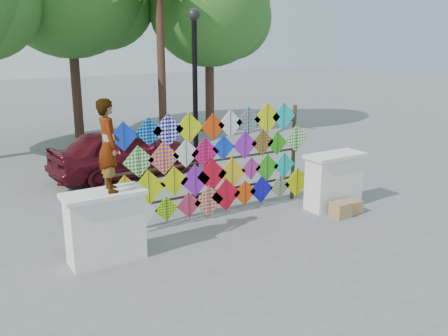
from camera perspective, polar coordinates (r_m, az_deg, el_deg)
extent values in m
plane|color=gray|center=(10.49, 0.66, -6.77)|extent=(80.00, 80.00, 0.00)
cube|color=white|center=(9.04, -13.38, -6.77)|extent=(1.30, 0.55, 1.20)
cube|color=white|center=(8.83, -13.63, -2.91)|extent=(1.40, 0.65, 0.08)
cube|color=white|center=(11.74, 12.44, -1.63)|extent=(1.30, 0.55, 1.20)
cube|color=white|center=(11.58, 12.61, 1.40)|extent=(1.40, 0.65, 0.08)
cylinder|color=#30281A|center=(9.88, -13.22, -1.51)|extent=(0.09, 0.09, 2.30)
cylinder|color=#30281A|center=(12.06, 7.93, 1.72)|extent=(0.09, 0.09, 2.30)
cube|color=#30281A|center=(10.95, -1.56, -2.76)|extent=(4.60, 0.04, 0.04)
cube|color=#30281A|center=(10.76, -1.59, 0.79)|extent=(4.60, 0.04, 0.04)
cube|color=#30281A|center=(10.61, -1.61, 4.46)|extent=(4.60, 0.04, 0.04)
cube|color=#0A3AF4|center=(9.73, -11.41, 3.57)|extent=(0.59, 0.01, 0.59)
cube|color=#30281A|center=(9.72, -11.38, 3.56)|extent=(0.01, 0.01, 0.58)
cube|color=#0CC9C1|center=(9.92, -8.57, 4.11)|extent=(0.58, 0.01, 0.58)
cube|color=#30281A|center=(9.91, -8.54, 4.10)|extent=(0.01, 0.01, 0.57)
cube|color=white|center=(10.08, -6.38, 4.32)|extent=(0.69, 0.01, 0.69)
cube|color=#30281A|center=(10.07, -6.35, 4.31)|extent=(0.01, 0.01, 0.68)
cube|color=#E6EF09|center=(10.29, -4.00, 4.61)|extent=(0.65, 0.01, 0.65)
cube|color=#30281A|center=(10.28, -3.97, 4.60)|extent=(0.01, 0.01, 0.63)
cube|color=#F53E07|center=(10.56, -1.26, 4.75)|extent=(0.58, 0.01, 0.58)
cube|color=#30281A|center=(10.55, -1.23, 4.74)|extent=(0.01, 0.01, 0.57)
cube|color=white|center=(10.78, 0.74, 5.10)|extent=(0.62, 0.01, 0.62)
cube|color=#30281A|center=(10.77, 0.77, 5.09)|extent=(0.01, 0.01, 0.61)
cube|color=#C92B4F|center=(11.03, 2.82, 5.37)|extent=(0.65, 0.01, 0.65)
cube|color=#30281A|center=(11.02, 2.85, 5.36)|extent=(0.01, 0.01, 0.64)
cube|color=#E6EF09|center=(11.32, 4.97, 5.71)|extent=(0.72, 0.01, 0.72)
cube|color=#30281A|center=(11.31, 5.01, 5.70)|extent=(0.01, 0.01, 0.71)
cube|color=#0CC9C1|center=(11.60, 6.82, 5.88)|extent=(0.66, 0.01, 0.66)
cube|color=#30281A|center=(11.59, 6.86, 5.88)|extent=(0.01, 0.01, 0.65)
cube|color=white|center=(9.90, -9.74, 0.73)|extent=(0.66, 0.01, 0.66)
cube|color=#30281A|center=(9.89, -9.71, 0.71)|extent=(0.01, 0.01, 0.65)
cube|color=#C512A2|center=(10.11, -6.89, 1.10)|extent=(0.70, 0.01, 0.70)
cube|color=#30281A|center=(10.10, -6.86, 1.09)|extent=(0.01, 0.01, 0.69)
cube|color=white|center=(10.31, -4.36, 1.67)|extent=(0.61, 0.01, 0.61)
cube|color=#30281A|center=(10.30, -4.33, 1.65)|extent=(0.01, 0.01, 0.60)
cube|color=#C512A2|center=(10.53, -2.16, 1.71)|extent=(0.68, 0.01, 0.68)
cube|color=#30281A|center=(10.52, -2.13, 1.70)|extent=(0.01, 0.01, 0.66)
cube|color=#0A3AF4|center=(10.74, -0.07, 2.35)|extent=(0.56, 0.01, 0.56)
cube|color=#30281A|center=(10.73, -0.03, 2.34)|extent=(0.01, 0.01, 0.55)
cube|color=purple|center=(11.04, 2.41, 2.65)|extent=(0.64, 0.01, 0.64)
cube|color=#30281A|center=(11.03, 2.44, 2.64)|extent=(0.01, 0.01, 0.63)
cube|color=red|center=(11.31, 4.43, 2.91)|extent=(0.62, 0.01, 0.62)
cube|color=#30281A|center=(11.30, 4.47, 2.90)|extent=(0.01, 0.01, 0.61)
cube|color=#289C13|center=(11.56, 6.09, 2.84)|extent=(0.57, 0.01, 0.57)
cube|color=#30281A|center=(11.55, 6.12, 2.83)|extent=(0.01, 0.01, 0.56)
cube|color=white|center=(11.89, 8.24, 3.37)|extent=(0.67, 0.01, 0.67)
cube|color=#30281A|center=(11.89, 8.28, 3.36)|extent=(0.01, 0.01, 0.66)
cube|color=yellow|center=(9.91, -11.22, -2.75)|extent=(0.70, 0.01, 0.70)
cube|color=#30281A|center=(9.90, -11.20, -2.77)|extent=(0.01, 0.01, 0.69)
cube|color=#E6EF09|center=(10.08, -8.59, -2.28)|extent=(0.74, 0.01, 0.74)
cube|color=#30281A|center=(10.07, -8.57, -2.29)|extent=(0.01, 0.01, 0.73)
cube|color=#E6EF09|center=(10.29, -5.70, -1.53)|extent=(0.65, 0.01, 0.65)
cube|color=#30281A|center=(10.28, -5.67, -1.55)|extent=(0.01, 0.01, 0.63)
cube|color=purple|center=(10.52, -3.30, -1.43)|extent=(0.71, 0.01, 0.71)
cube|color=#30281A|center=(10.51, -3.27, -1.45)|extent=(0.01, 0.01, 0.70)
cube|color=red|center=(10.69, -1.37, -0.81)|extent=(0.74, 0.01, 0.74)
cube|color=#30281A|center=(10.68, -1.34, -0.83)|extent=(0.01, 0.01, 0.73)
cube|color=yellow|center=(10.95, 0.91, -0.58)|extent=(0.72, 0.01, 0.72)
cube|color=#30281A|center=(10.94, 0.94, -0.60)|extent=(0.01, 0.01, 0.71)
cube|color=purple|center=(11.21, 3.11, -0.04)|extent=(0.53, 0.01, 0.53)
cube|color=#30281A|center=(11.21, 3.15, -0.06)|extent=(0.01, 0.01, 0.52)
cube|color=#289C13|center=(11.48, 4.95, 0.05)|extent=(0.66, 0.01, 0.66)
cube|color=#30281A|center=(11.47, 4.98, 0.04)|extent=(0.01, 0.01, 0.64)
cube|color=#0CC9C1|center=(11.77, 6.87, 0.34)|extent=(0.61, 0.01, 0.61)
cube|color=#30281A|center=(11.76, 6.91, 0.32)|extent=(0.01, 0.01, 0.60)
cube|color=white|center=(10.13, -9.36, -5.09)|extent=(0.67, 0.01, 0.67)
cube|color=#30281A|center=(10.12, -9.33, -5.12)|extent=(0.01, 0.01, 0.65)
cube|color=#E6EF09|center=(10.34, -6.60, -4.67)|extent=(0.54, 0.01, 0.54)
cube|color=#30281A|center=(10.33, -6.57, -4.69)|extent=(0.01, 0.01, 0.53)
cube|color=#C92B4F|center=(10.55, -4.04, -4.24)|extent=(0.58, 0.01, 0.58)
cube|color=#30281A|center=(10.54, -4.01, -4.26)|extent=(0.01, 0.01, 0.57)
cube|color=#E6EF09|center=(10.77, -1.74, -3.80)|extent=(0.72, 0.01, 0.72)
cube|color=#30281A|center=(10.76, -1.71, -3.82)|extent=(0.01, 0.01, 0.71)
cube|color=red|center=(10.96, 0.23, -3.09)|extent=(0.75, 0.01, 0.75)
cube|color=#30281A|center=(10.95, 0.26, -3.11)|extent=(0.01, 0.01, 0.74)
cube|color=#F53E07|center=(11.23, 2.41, -2.87)|extent=(0.60, 0.01, 0.60)
cube|color=#30281A|center=(11.23, 2.44, -2.88)|extent=(0.01, 0.01, 0.59)
cube|color=#0C07B2|center=(11.48, 4.29, -2.48)|extent=(0.64, 0.01, 0.64)
cube|color=#30281A|center=(11.47, 4.33, -2.49)|extent=(0.01, 0.01, 0.63)
cube|color=#F53E07|center=(11.80, 6.41, -2.14)|extent=(0.59, 0.01, 0.59)
cube|color=#30281A|center=(11.79, 6.44, -2.15)|extent=(0.01, 0.01, 0.58)
cube|color=#E6EF09|center=(12.10, 8.34, -1.62)|extent=(0.75, 0.01, 0.75)
cube|color=#30281A|center=(12.09, 8.37, -1.64)|extent=(0.01, 0.01, 0.74)
cylinder|color=#4E2F21|center=(20.01, -16.56, 9.16)|extent=(0.36, 0.36, 4.12)
cylinder|color=#4E2F21|center=(20.57, -1.65, 9.13)|extent=(0.36, 0.36, 3.58)
sphere|color=#1F601E|center=(20.49, -1.72, 18.15)|extent=(4.80, 4.80, 4.80)
sphere|color=#1F601E|center=(21.35, 0.79, 16.73)|extent=(3.36, 3.36, 3.36)
cylinder|color=#4E2F21|center=(17.88, -7.16, 11.24)|extent=(0.28, 0.28, 5.50)
imported|color=#99999E|center=(8.65, -13.05, 2.53)|extent=(0.46, 0.63, 1.60)
imported|color=#510E18|center=(14.27, -11.29, 1.83)|extent=(4.29, 2.05, 1.42)
cylinder|color=black|center=(11.76, -3.28, 6.22)|extent=(0.12, 0.12, 4.20)
sphere|color=black|center=(11.63, -3.45, 17.10)|extent=(0.28, 0.28, 0.28)
cube|color=#A88151|center=(11.26, 13.16, -4.68)|extent=(0.39, 0.34, 0.34)
cube|color=#A88151|center=(11.59, 14.47, -4.32)|extent=(0.36, 0.33, 0.30)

